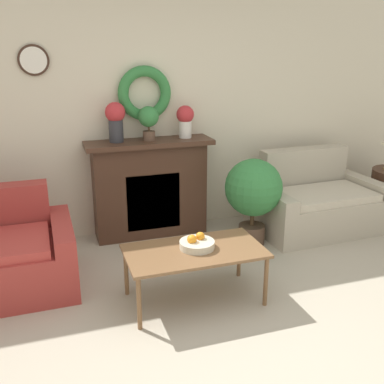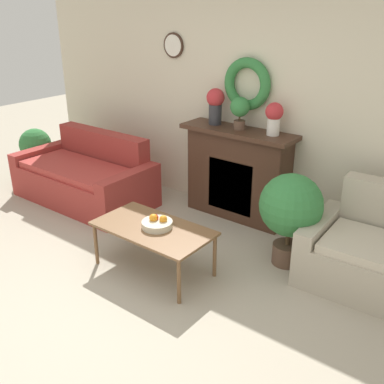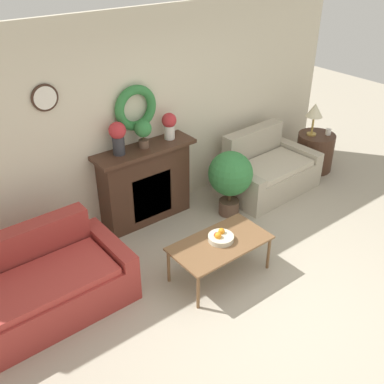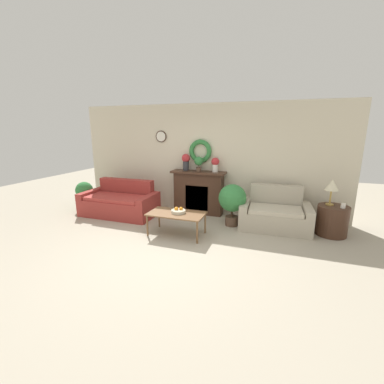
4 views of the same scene
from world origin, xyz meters
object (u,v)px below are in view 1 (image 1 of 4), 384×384
at_px(fruit_bowl, 197,243).
at_px(vase_on_mantel_right, 185,119).
at_px(potted_plant_on_mantel, 149,119).
at_px(potted_plant_floor_by_loveseat, 253,191).
at_px(coffee_table, 195,254).
at_px(loveseat_right, 316,203).
at_px(fireplace, 150,188).
at_px(vase_on_mantel_left, 115,119).

bearing_deg(fruit_bowl, vase_on_mantel_right, 75.80).
height_order(potted_plant_on_mantel, potted_plant_floor_by_loveseat, potted_plant_on_mantel).
bearing_deg(potted_plant_floor_by_loveseat, coffee_table, -136.93).
height_order(coffee_table, fruit_bowl, fruit_bowl).
relative_size(loveseat_right, vase_on_mantel_right, 4.25).
bearing_deg(fireplace, coffee_table, -89.38).
distance_m(fireplace, fruit_bowl, 1.46).
relative_size(fireplace, potted_plant_floor_by_loveseat, 1.46).
bearing_deg(potted_plant_floor_by_loveseat, fireplace, 148.29).
bearing_deg(loveseat_right, coffee_table, -152.34).
bearing_deg(potted_plant_floor_by_loveseat, loveseat_right, 11.20).
bearing_deg(vase_on_mantel_left, coffee_table, -76.60).
relative_size(loveseat_right, potted_plant_floor_by_loveseat, 1.59).
distance_m(coffee_table, potted_plant_floor_by_loveseat, 1.31).
height_order(fruit_bowl, vase_on_mantel_left, vase_on_mantel_left).
bearing_deg(vase_on_mantel_right, potted_plant_on_mantel, -177.21).
distance_m(vase_on_mantel_left, vase_on_mantel_right, 0.75).
bearing_deg(vase_on_mantel_right, loveseat_right, -16.25).
distance_m(fireplace, vase_on_mantel_left, 0.84).
bearing_deg(vase_on_mantel_right, potted_plant_floor_by_loveseat, -47.47).
bearing_deg(loveseat_right, potted_plant_on_mantel, 165.48).
height_order(vase_on_mantel_left, potted_plant_on_mantel, vase_on_mantel_left).
distance_m(loveseat_right, coffee_table, 2.14).
xyz_separation_m(fruit_bowl, vase_on_mantel_right, (0.37, 1.46, 0.78)).
bearing_deg(fireplace, potted_plant_floor_by_loveseat, -31.71).
xyz_separation_m(fireplace, loveseat_right, (1.87, -0.42, -0.25)).
bearing_deg(vase_on_mantel_right, fruit_bowl, -104.20).
bearing_deg(fireplace, loveseat_right, -12.63).
height_order(fireplace, coffee_table, fireplace).
height_order(coffee_table, vase_on_mantel_right, vase_on_mantel_right).
bearing_deg(potted_plant_floor_by_loveseat, potted_plant_on_mantel, 148.82).
xyz_separation_m(coffee_table, potted_plant_floor_by_loveseat, (0.95, 0.89, 0.17)).
bearing_deg(coffee_table, fruit_bowl, 46.22).
bearing_deg(potted_plant_on_mantel, coffee_table, -89.51).
distance_m(fruit_bowl, vase_on_mantel_right, 1.70).
bearing_deg(vase_on_mantel_right, coffee_table, -104.92).
distance_m(fireplace, potted_plant_floor_by_loveseat, 1.14).
height_order(vase_on_mantel_left, potted_plant_floor_by_loveseat, vase_on_mantel_left).
xyz_separation_m(vase_on_mantel_left, potted_plant_floor_by_loveseat, (1.31, -0.60, -0.73)).
bearing_deg(loveseat_right, fireplace, 165.08).
height_order(loveseat_right, vase_on_mantel_left, vase_on_mantel_left).
bearing_deg(vase_on_mantel_left, potted_plant_floor_by_loveseat, -24.78).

